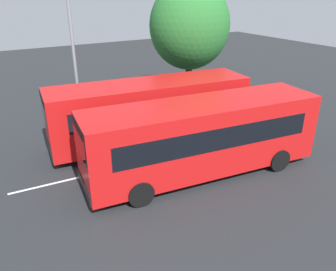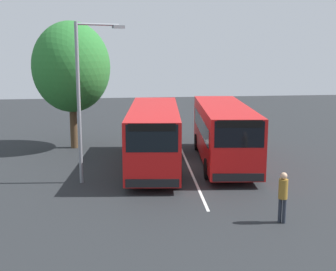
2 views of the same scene
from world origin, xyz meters
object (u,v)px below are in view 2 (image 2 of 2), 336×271
(bus_far_left, at_px, (154,134))
(bus_center_left, at_px, (224,131))
(depot_tree, at_px, (71,67))
(street_lamp, at_px, (83,92))
(pedestrian, at_px, (283,193))

(bus_far_left, xyz_separation_m, bus_center_left, (-0.38, 3.76, 0.00))
(bus_far_left, bearing_deg, bus_center_left, 102.42)
(depot_tree, bearing_deg, bus_far_left, 40.47)
(bus_far_left, distance_m, street_lamp, 4.78)
(bus_far_left, xyz_separation_m, street_lamp, (2.33, -3.37, 2.45))
(pedestrian, xyz_separation_m, street_lamp, (-5.93, -7.07, 3.07))
(street_lamp, distance_m, depot_tree, 7.66)
(bus_far_left, relative_size, depot_tree, 1.29)
(street_lamp, bearing_deg, depot_tree, 74.25)
(bus_center_left, height_order, depot_tree, depot_tree)
(pedestrian, bearing_deg, bus_far_left, 72.19)
(street_lamp, height_order, depot_tree, depot_tree)
(bus_far_left, relative_size, street_lamp, 1.38)
(street_lamp, bearing_deg, pedestrian, -63.90)
(bus_center_left, bearing_deg, street_lamp, -62.67)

